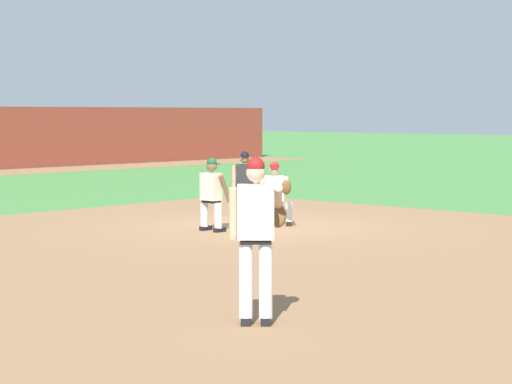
# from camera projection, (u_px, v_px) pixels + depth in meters

# --- Properties ---
(ground_plane) EXTENTS (160.00, 160.00, 0.00)m
(ground_plane) POSITION_uv_depth(u_px,v_px,m) (256.00, 226.00, 20.63)
(ground_plane) COLOR #47843D
(infield_dirt_patch) EXTENTS (18.00, 18.00, 0.01)m
(infield_dirt_patch) POSITION_uv_depth(u_px,v_px,m) (256.00, 260.00, 15.82)
(infield_dirt_patch) COLOR #936B47
(infield_dirt_patch) RESTS_ON ground
(first_base_bag) EXTENTS (0.38, 0.38, 0.09)m
(first_base_bag) POSITION_uv_depth(u_px,v_px,m) (256.00, 224.00, 20.63)
(first_base_bag) COLOR white
(first_base_bag) RESTS_ON ground
(baseball) EXTENTS (0.07, 0.07, 0.07)m
(baseball) POSITION_uv_depth(u_px,v_px,m) (264.00, 256.00, 16.10)
(baseball) COLOR white
(baseball) RESTS_ON ground
(pitcher) EXTENTS (0.85, 0.56, 1.86)m
(pitcher) POSITION_uv_depth(u_px,v_px,m) (257.00, 230.00, 10.96)
(pitcher) COLOR black
(pitcher) RESTS_ON ground
(first_baseman) EXTENTS (0.76, 1.07, 1.34)m
(first_baseman) POSITION_uv_depth(u_px,v_px,m) (275.00, 191.00, 20.60)
(first_baseman) COLOR black
(first_baseman) RESTS_ON ground
(baserunner) EXTENTS (0.44, 0.60, 1.46)m
(baserunner) POSITION_uv_depth(u_px,v_px,m) (212.00, 192.00, 19.66)
(baserunner) COLOR black
(baserunner) RESTS_ON ground
(umpire) EXTENTS (0.67, 0.67, 1.46)m
(umpire) POSITION_uv_depth(u_px,v_px,m) (245.00, 180.00, 22.97)
(umpire) COLOR black
(umpire) RESTS_ON ground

